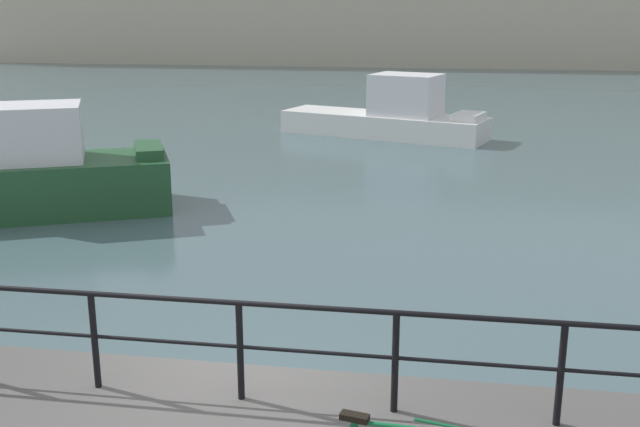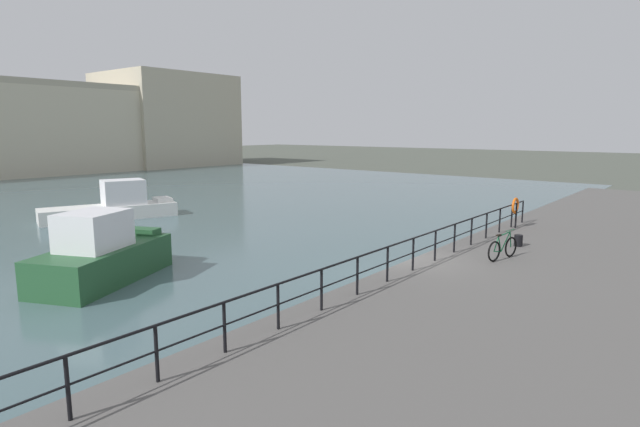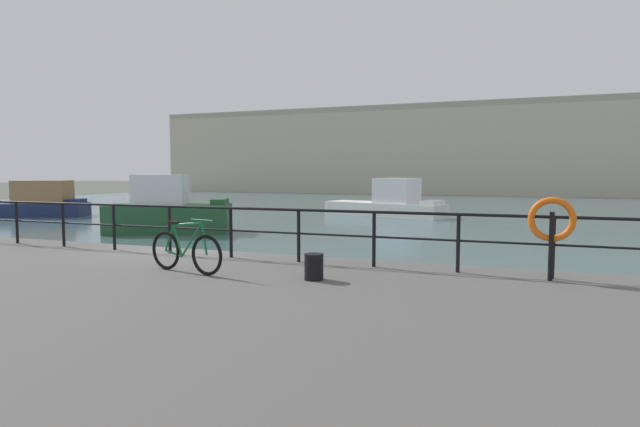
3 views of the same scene
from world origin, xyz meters
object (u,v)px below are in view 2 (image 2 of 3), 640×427
object	(u,v)px
mooring_bollard	(518,241)
moored_red_daysailer	(102,255)
moored_green_narrowboat	(115,205)
life_ring_stand	(515,207)
parked_bicycle	(503,248)

from	to	relation	value
mooring_bollard	moored_red_daysailer	bearing A→B (deg)	135.83
moored_green_narrowboat	moored_red_daysailer	bearing A→B (deg)	-102.68
mooring_bollard	moored_green_narrowboat	bearing A→B (deg)	99.96
moored_red_daysailer	life_ring_stand	distance (m)	17.51
mooring_bollard	parked_bicycle	bearing A→B (deg)	-174.73
moored_red_daysailer	mooring_bollard	xyz separation A→B (m)	(11.05, -10.74, 0.11)
parked_bicycle	moored_red_daysailer	bearing A→B (deg)	140.30
moored_green_narrowboat	mooring_bollard	world-z (taller)	moored_green_narrowboat
moored_green_narrowboat	mooring_bollard	xyz separation A→B (m)	(3.94, -22.46, 0.26)
moored_red_daysailer	moored_green_narrowboat	size ratio (longest dim) A/B	0.72
parked_bicycle	mooring_bollard	distance (m)	2.41
moored_green_narrowboat	life_ring_stand	distance (m)	22.47
parked_bicycle	mooring_bollard	bearing A→B (deg)	17.27
moored_green_narrowboat	life_ring_stand	world-z (taller)	moored_green_narrowboat
parked_bicycle	life_ring_stand	world-z (taller)	life_ring_stand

